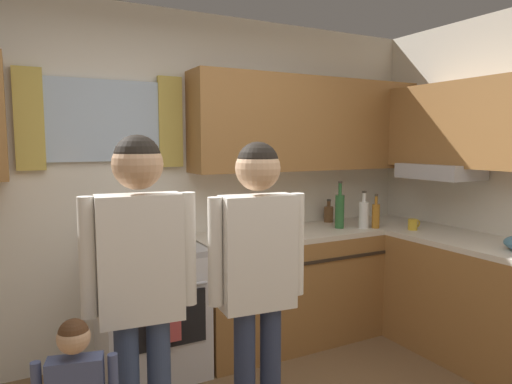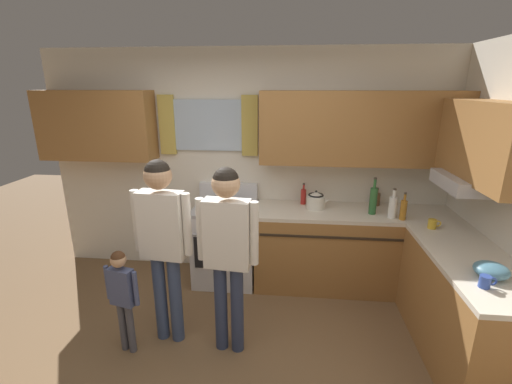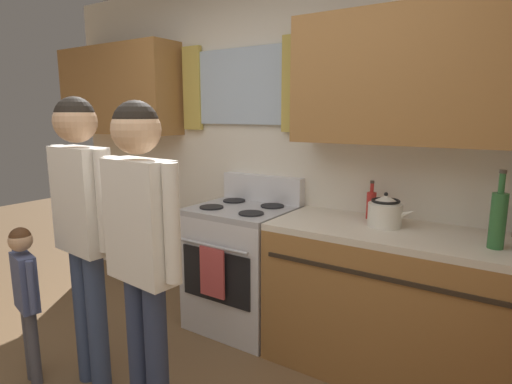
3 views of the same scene
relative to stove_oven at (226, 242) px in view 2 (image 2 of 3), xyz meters
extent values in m
plane|color=brown|center=(0.19, -1.54, -0.47)|extent=(12.00, 12.00, 0.00)
cube|color=silver|center=(0.19, 0.36, 0.83)|extent=(4.60, 0.10, 2.60)
cube|color=silver|center=(-0.22, 0.29, 1.30)|extent=(0.77, 0.03, 0.57)
cube|color=gold|center=(-0.69, 0.28, 1.30)|extent=(0.18, 0.04, 0.67)
cube|color=gold|center=(0.25, 0.28, 1.30)|extent=(0.18, 0.04, 0.67)
cube|color=#9E6B38|center=(-1.47, 0.15, 1.30)|extent=(1.29, 0.32, 0.77)
cube|color=#9E6B38|center=(1.44, 0.15, 1.30)|extent=(2.10, 0.32, 0.77)
cube|color=#9E6B38|center=(2.33, -0.51, 1.28)|extent=(0.32, 1.34, 0.67)
cube|color=#B7B7BC|center=(2.27, -0.49, 0.91)|extent=(0.40, 0.60, 0.12)
cube|color=#9E6B38|center=(1.42, 0.00, -0.04)|extent=(2.12, 0.62, 0.86)
cube|color=beige|center=(1.42, 0.00, 0.41)|extent=(2.12, 0.62, 0.04)
cube|color=#9E6B38|center=(2.18, -1.03, -0.04)|extent=(0.62, 1.43, 0.86)
cube|color=beige|center=(2.18, -1.03, 0.41)|extent=(0.62, 1.43, 0.04)
cube|color=#2D2319|center=(1.42, -0.32, 0.25)|extent=(2.00, 0.01, 0.02)
cube|color=silver|center=(0.00, 0.00, -0.04)|extent=(0.68, 0.62, 0.86)
cube|color=black|center=(0.00, -0.32, 0.01)|extent=(0.56, 0.01, 0.36)
cylinder|color=#ADADB2|center=(0.00, -0.34, 0.23)|extent=(0.56, 0.02, 0.02)
cube|color=#ADADB2|center=(0.00, 0.00, 0.41)|extent=(0.68, 0.62, 0.04)
cube|color=silver|center=(0.00, 0.27, 0.53)|extent=(0.68, 0.08, 0.20)
cylinder|color=black|center=(-0.17, -0.14, 0.44)|extent=(0.17, 0.17, 0.01)
cylinder|color=black|center=(0.17, -0.14, 0.44)|extent=(0.17, 0.17, 0.01)
cylinder|color=black|center=(-0.17, 0.13, 0.44)|extent=(0.17, 0.17, 0.01)
cylinder|color=black|center=(0.17, 0.13, 0.44)|extent=(0.17, 0.17, 0.01)
cube|color=#CC4C4C|center=(0.00, -0.35, 0.05)|extent=(0.20, 0.02, 0.34)
cylinder|color=red|center=(0.88, 0.18, 0.52)|extent=(0.06, 0.06, 0.17)
cylinder|color=red|center=(0.88, 0.18, 0.63)|extent=(0.02, 0.02, 0.06)
cylinder|color=#3F382D|center=(0.88, 0.18, 0.67)|extent=(0.03, 0.03, 0.02)
cylinder|color=brown|center=(1.69, 0.22, 0.50)|extent=(0.08, 0.08, 0.14)
cylinder|color=brown|center=(1.69, 0.22, 0.60)|extent=(0.03, 0.03, 0.05)
cylinder|color=#3F382D|center=(1.69, 0.22, 0.63)|extent=(0.04, 0.04, 0.02)
cylinder|color=#B27223|center=(1.86, -0.21, 0.53)|extent=(0.06, 0.06, 0.20)
cylinder|color=#B27223|center=(1.86, -0.21, 0.67)|extent=(0.02, 0.02, 0.07)
cylinder|color=#3F382D|center=(1.86, -0.21, 0.71)|extent=(0.03, 0.03, 0.02)
cylinder|color=#2D6633|center=(1.59, -0.07, 0.57)|extent=(0.08, 0.08, 0.28)
cylinder|color=#2D6633|center=(1.59, -0.07, 0.76)|extent=(0.03, 0.03, 0.10)
cylinder|color=#3F382D|center=(1.59, -0.07, 0.82)|extent=(0.03, 0.03, 0.02)
cylinder|color=white|center=(1.77, -0.16, 0.54)|extent=(0.08, 0.08, 0.22)
cylinder|color=white|center=(1.77, -0.16, 0.69)|extent=(0.03, 0.03, 0.08)
cylinder|color=#3F382D|center=(1.77, -0.16, 0.74)|extent=(0.03, 0.03, 0.02)
cylinder|color=#2D479E|center=(2.04, -1.43, 0.48)|extent=(0.07, 0.07, 0.08)
torus|color=#2D479E|center=(2.09, -1.43, 0.48)|extent=(0.06, 0.01, 0.06)
cylinder|color=gold|center=(2.07, -0.41, 0.48)|extent=(0.08, 0.08, 0.09)
torus|color=gold|center=(2.12, -0.41, 0.48)|extent=(0.06, 0.01, 0.06)
cylinder|color=silver|center=(1.01, 0.04, 0.50)|extent=(0.20, 0.20, 0.14)
cone|color=silver|center=(1.01, 0.04, 0.60)|extent=(0.18, 0.18, 0.05)
sphere|color=black|center=(1.01, 0.04, 0.63)|extent=(0.02, 0.02, 0.02)
cone|color=silver|center=(1.14, 0.04, 0.53)|extent=(0.09, 0.04, 0.07)
torus|color=black|center=(1.01, 0.04, 0.59)|extent=(0.17, 0.17, 0.02)
cylinder|color=teal|center=(2.16, -1.28, 0.45)|extent=(0.13, 0.13, 0.03)
ellipsoid|color=teal|center=(2.16, -1.28, 0.48)|extent=(0.23, 0.23, 0.10)
cylinder|color=#38476B|center=(-0.25, -1.07, -0.06)|extent=(0.11, 0.11, 0.81)
cylinder|color=#38476B|center=(-0.39, -1.06, -0.06)|extent=(0.11, 0.11, 0.81)
cube|color=white|center=(-0.32, -1.06, 0.63)|extent=(0.39, 0.19, 0.58)
cylinder|color=white|center=(-0.10, -1.08, 0.66)|extent=(0.07, 0.07, 0.53)
cylinder|color=white|center=(-0.54, -1.04, 0.66)|extent=(0.07, 0.07, 0.53)
sphere|color=tan|center=(-0.32, -1.06, 1.05)|extent=(0.22, 0.22, 0.22)
sphere|color=black|center=(-0.32, -1.06, 1.08)|extent=(0.21, 0.21, 0.21)
cylinder|color=#2D3856|center=(0.31, -1.15, -0.07)|extent=(0.11, 0.11, 0.80)
cylinder|color=#2D3856|center=(0.17, -1.13, -0.07)|extent=(0.11, 0.11, 0.80)
cube|color=white|center=(0.24, -1.14, 0.61)|extent=(0.38, 0.19, 0.56)
cylinder|color=white|center=(0.46, -1.16, 0.63)|extent=(0.07, 0.07, 0.52)
cylinder|color=white|center=(0.02, -1.12, 0.63)|extent=(0.07, 0.07, 0.52)
sphere|color=#DBAD84|center=(0.24, -1.14, 1.02)|extent=(0.22, 0.22, 0.22)
sphere|color=black|center=(0.24, -1.14, 1.05)|extent=(0.20, 0.20, 0.20)
cylinder|color=#4C4C56|center=(-0.59, -1.26, -0.24)|extent=(0.06, 0.06, 0.46)
cylinder|color=#4C4C56|center=(-0.67, -1.24, -0.24)|extent=(0.06, 0.06, 0.46)
cube|color=#47517A|center=(-0.63, -1.25, 0.15)|extent=(0.23, 0.14, 0.33)
cylinder|color=#47517A|center=(-0.49, -1.29, 0.17)|extent=(0.04, 0.04, 0.30)
cylinder|color=#47517A|center=(-0.76, -1.22, 0.17)|extent=(0.04, 0.04, 0.30)
sphere|color=tan|center=(-0.63, -1.25, 0.40)|extent=(0.13, 0.13, 0.13)
sphere|color=#4C2D19|center=(-0.63, -1.25, 0.42)|extent=(0.12, 0.12, 0.12)
camera|label=1|loc=(-0.80, -3.08, 1.15)|focal=32.12mm
camera|label=2|loc=(0.72, -3.64, 1.74)|focal=24.54mm
camera|label=3|loc=(1.70, -2.39, 1.09)|focal=29.29mm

